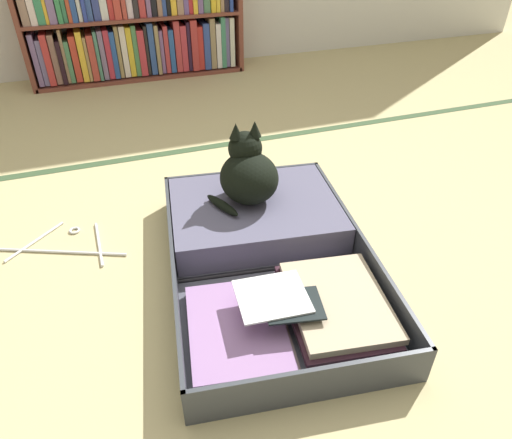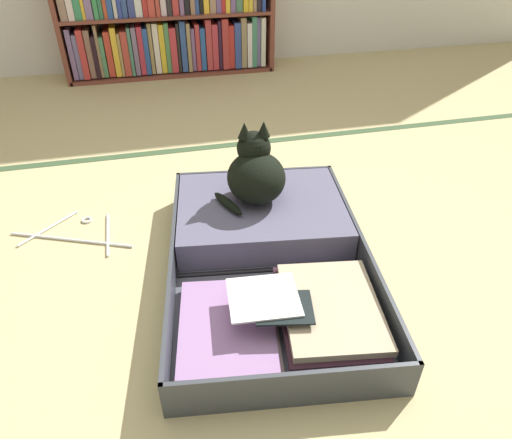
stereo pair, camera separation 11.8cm
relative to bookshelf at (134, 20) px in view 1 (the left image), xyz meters
name	(u,v)px [view 1 (the left image)]	position (x,y,z in m)	size (l,w,h in m)	color
ground_plane	(265,281)	(0.10, -2.24, -0.37)	(10.00, 10.00, 0.00)	tan
tatami_border	(196,149)	(0.10, -1.23, -0.37)	(4.80, 0.05, 0.00)	#354D2F
bookshelf	(134,20)	(0.00, 0.00, 0.00)	(1.41, 0.28, 0.78)	brown
open_suitcase	(267,245)	(0.15, -2.12, -0.31)	(0.76, 1.06, 0.13)	#353940
black_cat	(248,173)	(0.15, -1.92, -0.14)	(0.27, 0.24, 0.28)	black
clothes_hanger	(65,245)	(-0.52, -1.83, -0.36)	(0.44, 0.32, 0.01)	silver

